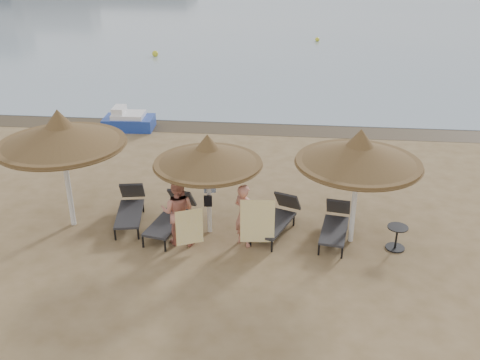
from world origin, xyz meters
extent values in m
plane|color=#8F7550|center=(0.00, 0.00, 0.00)|extent=(160.00, 160.00, 0.00)
cube|color=#493B29|center=(0.00, 9.40, 0.00)|extent=(200.00, 1.60, 0.01)
cylinder|color=silver|center=(-4.07, 1.17, 1.19)|extent=(0.14, 0.14, 2.38)
cone|color=brown|center=(-4.07, 1.17, 2.63)|extent=(3.28, 3.28, 0.62)
cone|color=brown|center=(-4.07, 1.17, 3.00)|extent=(0.79, 0.79, 0.51)
cylinder|color=brown|center=(-4.07, 1.17, 2.33)|extent=(3.22, 3.22, 0.11)
cylinder|color=silver|center=(-0.33, 1.16, 1.00)|extent=(0.11, 0.11, 2.00)
cone|color=brown|center=(-0.33, 1.16, 2.21)|extent=(2.77, 2.77, 0.52)
cone|color=brown|center=(-0.33, 1.16, 2.53)|extent=(0.67, 0.67, 0.43)
cylinder|color=brown|center=(-0.33, 1.16, 1.96)|extent=(2.71, 2.71, 0.10)
cylinder|color=silver|center=(3.35, 1.06, 1.11)|extent=(0.13, 0.13, 2.22)
cone|color=brown|center=(3.35, 1.06, 2.46)|extent=(3.07, 3.07, 0.58)
cone|color=brown|center=(3.35, 1.06, 2.80)|extent=(0.74, 0.74, 0.48)
cylinder|color=brown|center=(3.35, 1.06, 2.18)|extent=(3.01, 3.01, 0.11)
cylinder|color=black|center=(-2.69, 0.48, 0.15)|extent=(0.05, 0.05, 0.29)
cylinder|color=black|center=(-2.11, 0.58, 0.15)|extent=(0.05, 0.05, 0.29)
cylinder|color=black|center=(-2.94, 1.93, 0.15)|extent=(0.05, 0.05, 0.29)
cylinder|color=black|center=(-2.36, 2.03, 0.15)|extent=(0.05, 0.05, 0.29)
cube|color=black|center=(-2.53, 1.31, 0.33)|extent=(0.92, 1.67, 0.06)
cube|color=black|center=(-2.70, 2.22, 0.58)|extent=(0.72, 0.55, 0.60)
cylinder|color=black|center=(-1.88, 0.21, 0.15)|extent=(0.05, 0.05, 0.31)
cylinder|color=black|center=(-1.28, 0.08, 0.15)|extent=(0.05, 0.05, 0.31)
cylinder|color=black|center=(-1.55, 1.70, 0.15)|extent=(0.05, 0.05, 0.31)
cylinder|color=black|center=(-0.95, 1.57, 0.15)|extent=(0.05, 0.05, 0.31)
cube|color=black|center=(-1.41, 0.94, 0.34)|extent=(1.01, 1.74, 0.07)
cube|color=black|center=(-1.20, 1.88, 0.60)|extent=(0.76, 0.59, 0.62)
cylinder|color=black|center=(0.81, 0.54, 0.15)|extent=(0.05, 0.05, 0.29)
cylinder|color=black|center=(1.35, 0.33, 0.15)|extent=(0.05, 0.05, 0.29)
cylinder|color=black|center=(1.34, 1.90, 0.15)|extent=(0.05, 0.05, 0.29)
cylinder|color=black|center=(1.88, 1.69, 0.15)|extent=(0.05, 0.05, 0.29)
cube|color=black|center=(1.36, 1.16, 0.32)|extent=(1.17, 1.70, 0.06)
cube|color=black|center=(1.70, 2.02, 0.58)|extent=(0.76, 0.65, 0.59)
cylinder|color=black|center=(2.51, 0.30, 0.14)|extent=(0.05, 0.05, 0.28)
cylinder|color=black|center=(3.06, 0.21, 0.14)|extent=(0.05, 0.05, 0.28)
cylinder|color=black|center=(2.74, 1.69, 0.14)|extent=(0.05, 0.05, 0.28)
cylinder|color=black|center=(3.29, 1.60, 0.14)|extent=(0.05, 0.05, 0.28)
cube|color=black|center=(2.91, 1.00, 0.31)|extent=(0.86, 1.59, 0.06)
cube|color=black|center=(3.05, 1.87, 0.55)|extent=(0.68, 0.52, 0.57)
cylinder|color=black|center=(4.44, 0.80, 0.02)|extent=(0.48, 0.48, 0.03)
cylinder|color=black|center=(4.44, 0.80, 0.31)|extent=(0.05, 0.05, 0.58)
cylinder|color=black|center=(4.44, 0.80, 0.61)|extent=(0.51, 0.51, 0.03)
imported|color=tan|center=(-1.02, 0.55, 1.03)|extent=(0.98, 0.66, 2.07)
imported|color=tan|center=(0.63, 0.63, 0.97)|extent=(1.05, 1.01, 1.94)
cube|color=yellow|center=(-0.67, 0.20, 0.66)|extent=(0.63, 0.30, 0.96)
cube|color=yellow|center=(0.98, 0.38, 0.81)|extent=(0.84, 0.08, 1.18)
cube|color=silver|center=(-0.33, 1.34, 1.27)|extent=(0.32, 0.18, 0.39)
cube|color=black|center=(-0.33, 1.00, 0.99)|extent=(0.21, 0.08, 0.29)
cube|color=#1E3A9C|center=(-4.78, 8.87, 0.24)|extent=(2.01, 1.25, 0.49)
cube|color=white|center=(-4.78, 8.87, 0.55)|extent=(1.29, 1.04, 0.22)
cube|color=white|center=(-5.13, 8.85, 0.76)|extent=(0.48, 0.82, 0.31)
sphere|color=yellow|center=(-7.05, 22.29, 0.19)|extent=(0.39, 0.39, 0.39)
sphere|color=yellow|center=(3.33, 28.43, 0.16)|extent=(0.32, 0.32, 0.32)
camera|label=1|loc=(1.70, -10.98, 7.25)|focal=40.00mm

